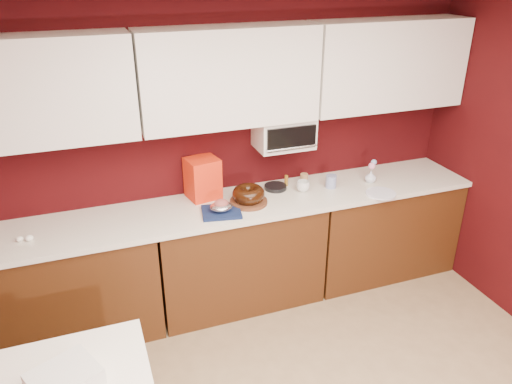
{
  "coord_description": "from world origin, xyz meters",
  "views": [
    {
      "loc": [
        -1.05,
        -1.37,
        2.63
      ],
      "look_at": [
        0.12,
        1.84,
        1.02
      ],
      "focal_mm": 35.0,
      "sensor_mm": 36.0,
      "label": 1
    }
  ],
  "objects_px": {
    "pandoro_box": "(203,178)",
    "bundt_cake": "(249,194)",
    "foil_ham_nest": "(221,207)",
    "blue_jar": "(331,181)",
    "toaster_oven": "(284,132)",
    "coffee_mug": "(303,185)",
    "newspaper_stack": "(65,381)",
    "flower_vase": "(371,176)"
  },
  "relations": [
    {
      "from": "pandoro_box",
      "to": "bundt_cake",
      "type": "bearing_deg",
      "value": -48.82
    },
    {
      "from": "foil_ham_nest",
      "to": "blue_jar",
      "type": "distance_m",
      "value": 0.99
    },
    {
      "from": "toaster_oven",
      "to": "coffee_mug",
      "type": "relative_size",
      "value": 4.31
    },
    {
      "from": "bundt_cake",
      "to": "newspaper_stack",
      "type": "height_order",
      "value": "bundt_cake"
    },
    {
      "from": "bundt_cake",
      "to": "foil_ham_nest",
      "type": "relative_size",
      "value": 1.47
    },
    {
      "from": "blue_jar",
      "to": "flower_vase",
      "type": "distance_m",
      "value": 0.37
    },
    {
      "from": "coffee_mug",
      "to": "foil_ham_nest",
      "type": "bearing_deg",
      "value": -168.51
    },
    {
      "from": "foil_ham_nest",
      "to": "flower_vase",
      "type": "height_order",
      "value": "flower_vase"
    },
    {
      "from": "toaster_oven",
      "to": "blue_jar",
      "type": "distance_m",
      "value": 0.58
    },
    {
      "from": "toaster_oven",
      "to": "flower_vase",
      "type": "distance_m",
      "value": 0.87
    },
    {
      "from": "foil_ham_nest",
      "to": "coffee_mug",
      "type": "xyz_separation_m",
      "value": [
        0.74,
        0.15,
        -0.0
      ]
    },
    {
      "from": "blue_jar",
      "to": "newspaper_stack",
      "type": "bearing_deg",
      "value": -147.47
    },
    {
      "from": "coffee_mug",
      "to": "blue_jar",
      "type": "height_order",
      "value": "blue_jar"
    },
    {
      "from": "pandoro_box",
      "to": "blue_jar",
      "type": "xyz_separation_m",
      "value": [
        1.04,
        -0.18,
        -0.11
      ]
    },
    {
      "from": "foil_ham_nest",
      "to": "pandoro_box",
      "type": "xyz_separation_m",
      "value": [
        -0.05,
        0.32,
        0.11
      ]
    },
    {
      "from": "foil_ham_nest",
      "to": "coffee_mug",
      "type": "relative_size",
      "value": 1.64
    },
    {
      "from": "toaster_oven",
      "to": "pandoro_box",
      "type": "distance_m",
      "value": 0.74
    },
    {
      "from": "foil_ham_nest",
      "to": "blue_jar",
      "type": "height_order",
      "value": "blue_jar"
    },
    {
      "from": "bundt_cake",
      "to": "foil_ham_nest",
      "type": "xyz_separation_m",
      "value": [
        -0.25,
        -0.09,
        -0.03
      ]
    },
    {
      "from": "bundt_cake",
      "to": "flower_vase",
      "type": "bearing_deg",
      "value": 1.55
    },
    {
      "from": "foil_ham_nest",
      "to": "flower_vase",
      "type": "xyz_separation_m",
      "value": [
        1.35,
        0.12,
        0.0
      ]
    },
    {
      "from": "toaster_oven",
      "to": "pandoro_box",
      "type": "relative_size",
      "value": 1.39
    },
    {
      "from": "coffee_mug",
      "to": "newspaper_stack",
      "type": "distance_m",
      "value": 2.33
    },
    {
      "from": "bundt_cake",
      "to": "flower_vase",
      "type": "height_order",
      "value": "bundt_cake"
    },
    {
      "from": "flower_vase",
      "to": "newspaper_stack",
      "type": "xyz_separation_m",
      "value": [
        -2.49,
        -1.33,
        -0.15
      ]
    },
    {
      "from": "coffee_mug",
      "to": "blue_jar",
      "type": "xyz_separation_m",
      "value": [
        0.25,
        -0.01,
        0.0
      ]
    },
    {
      "from": "pandoro_box",
      "to": "flower_vase",
      "type": "bearing_deg",
      "value": -19.21
    },
    {
      "from": "toaster_oven",
      "to": "coffee_mug",
      "type": "height_order",
      "value": "toaster_oven"
    },
    {
      "from": "bundt_cake",
      "to": "foil_ham_nest",
      "type": "bearing_deg",
      "value": -160.42
    },
    {
      "from": "bundt_cake",
      "to": "toaster_oven",
      "type": "bearing_deg",
      "value": 28.56
    },
    {
      "from": "newspaper_stack",
      "to": "bundt_cake",
      "type": "bearing_deg",
      "value": 43.3
    },
    {
      "from": "bundt_cake",
      "to": "blue_jar",
      "type": "height_order",
      "value": "bundt_cake"
    },
    {
      "from": "foil_ham_nest",
      "to": "flower_vase",
      "type": "bearing_deg",
      "value": 4.96
    },
    {
      "from": "toaster_oven",
      "to": "pandoro_box",
      "type": "bearing_deg",
      "value": 177.23
    },
    {
      "from": "bundt_cake",
      "to": "pandoro_box",
      "type": "bearing_deg",
      "value": 142.21
    },
    {
      "from": "toaster_oven",
      "to": "pandoro_box",
      "type": "height_order",
      "value": "toaster_oven"
    },
    {
      "from": "toaster_oven",
      "to": "bundt_cake",
      "type": "distance_m",
      "value": 0.58
    },
    {
      "from": "pandoro_box",
      "to": "newspaper_stack",
      "type": "xyz_separation_m",
      "value": [
        -1.09,
        -1.54,
        -0.26
      ]
    },
    {
      "from": "flower_vase",
      "to": "toaster_oven",
      "type": "bearing_deg",
      "value": 167.05
    },
    {
      "from": "bundt_cake",
      "to": "newspaper_stack",
      "type": "relative_size",
      "value": 0.83
    },
    {
      "from": "toaster_oven",
      "to": "foil_ham_nest",
      "type": "xyz_separation_m",
      "value": [
        -0.61,
        -0.29,
        -0.42
      ]
    },
    {
      "from": "flower_vase",
      "to": "foil_ham_nest",
      "type": "bearing_deg",
      "value": -175.04
    }
  ]
}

